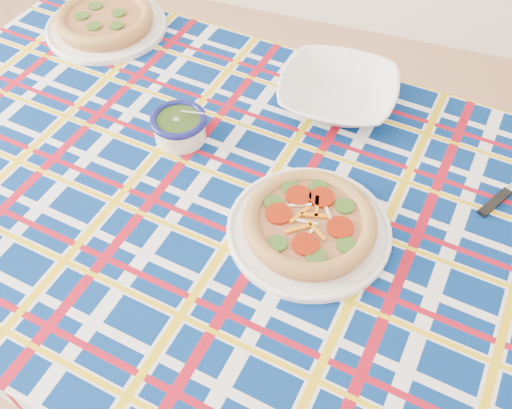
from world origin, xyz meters
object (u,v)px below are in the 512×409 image
(main_focaccia_plate, at_px, (310,222))
(serving_bowl, at_px, (338,93))
(pesto_bowl, at_px, (179,125))
(dining_table, at_px, (227,218))

(main_focaccia_plate, relative_size, serving_bowl, 1.20)
(pesto_bowl, bearing_deg, dining_table, -38.45)
(dining_table, bearing_deg, main_focaccia_plate, -3.78)
(dining_table, bearing_deg, pesto_bowl, 149.25)
(main_focaccia_plate, xyz_separation_m, serving_bowl, (-0.04, 0.37, 0.00))
(dining_table, height_order, main_focaccia_plate, main_focaccia_plate)
(main_focaccia_plate, height_order, serving_bowl, serving_bowl)
(dining_table, distance_m, pesto_bowl, 0.22)
(dining_table, xyz_separation_m, main_focaccia_plate, (0.18, -0.04, 0.11))
(pesto_bowl, bearing_deg, serving_bowl, 36.53)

